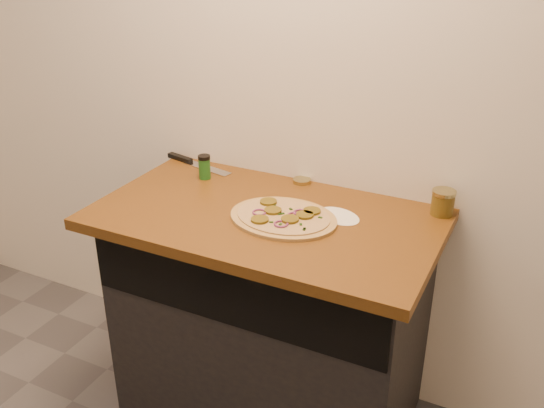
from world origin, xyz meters
The scene contains 8 objects.
cabinet centered at (0.00, 1.45, 0.43)m, with size 1.10×0.60×0.86m, color black.
countertop centered at (0.00, 1.42, 0.88)m, with size 1.20×0.70×0.04m, color brown.
pizza centered at (0.07, 1.40, 0.91)m, with size 0.39×0.39×0.03m.
chefs_knife centered at (-0.48, 1.69, 0.91)m, with size 0.34×0.11×0.02m.
mason_jar_lid centered at (0.00, 1.72, 0.91)m, with size 0.07×0.07×0.01m, color tan.
salsa_jar centered at (0.55, 1.68, 0.95)m, with size 0.08×0.08×0.09m.
spice_shaker centered at (-0.36, 1.59, 0.95)m, with size 0.05×0.05×0.10m.
flour_spill centered at (0.24, 1.51, 0.90)m, with size 0.16×0.16×0.00m, color white.
Camera 1 is at (0.86, -0.27, 1.84)m, focal length 40.00 mm.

